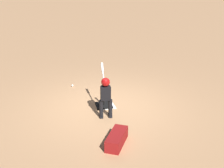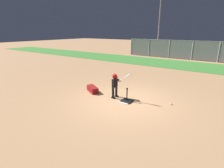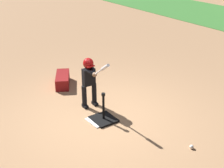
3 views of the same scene
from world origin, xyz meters
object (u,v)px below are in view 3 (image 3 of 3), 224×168
at_px(batting_tee, 104,117).
at_px(baseball, 192,147).
at_px(batter_child, 89,77).
at_px(equipment_bag, 63,80).

height_order(batting_tee, baseball, batting_tee).
xyz_separation_m(batting_tee, baseball, (1.69, 0.75, -0.03)).
distance_m(batting_tee, batter_child, 0.93).
height_order(batter_child, equipment_bag, batter_child).
height_order(batter_child, baseball, batter_child).
bearing_deg(batting_tee, batter_child, 173.18).
height_order(batting_tee, equipment_bag, batting_tee).
height_order(baseball, equipment_bag, equipment_bag).
height_order(batting_tee, batter_child, batter_child).
xyz_separation_m(batter_child, equipment_bag, (-1.38, 0.01, -0.57)).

